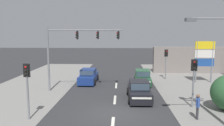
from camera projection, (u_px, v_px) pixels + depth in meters
ground_plane at (114, 113)px, 14.94m from camera, size 140.00×140.00×0.00m
lane_dash_near at (113, 125)px, 12.96m from camera, size 0.20×2.40×0.01m
lane_dash_mid at (115, 100)px, 17.92m from camera, size 0.20×2.40×0.01m
lane_dash_far at (116, 85)px, 22.87m from camera, size 0.20×2.40×0.01m
kerb_left_verge at (19, 95)px, 19.24m from camera, size 8.00×40.00×0.02m
traffic_signal_mast at (74, 45)px, 20.25m from camera, size 6.86×0.98×6.00m
pedestal_signal_right_kerb at (194, 75)px, 15.67m from camera, size 0.43×0.31×3.56m
pedestal_signal_left_kerb at (27, 82)px, 13.42m from camera, size 0.44×0.29×3.56m
pedestal_signal_far_median at (166, 59)px, 25.63m from camera, size 0.43×0.31×3.56m
shopping_plaza_sign at (205, 56)px, 23.91m from camera, size 2.10×0.16×4.60m
shopfront_wall_far at (197, 60)px, 30.12m from camera, size 12.00×1.00×3.60m
sedan_kerbside_parked at (88, 76)px, 24.06m from camera, size 1.94×4.26×1.56m
sedan_oncoming_mid at (139, 91)px, 17.93m from camera, size 1.92×4.26×1.56m
hatchback_oncoming_near at (143, 78)px, 23.34m from camera, size 1.91×3.70×1.53m
pedestrian_at_kerb at (198, 105)px, 13.65m from camera, size 0.31×0.54×1.63m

